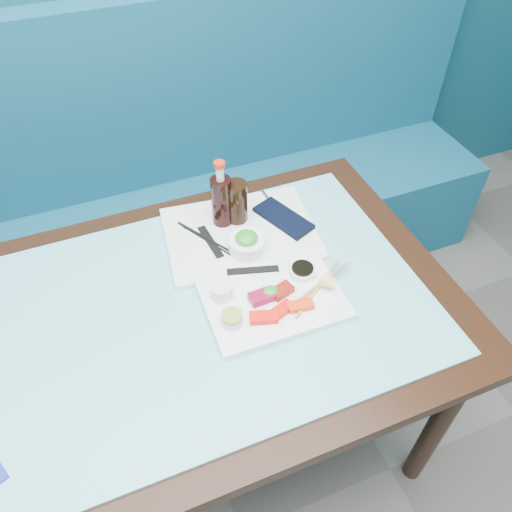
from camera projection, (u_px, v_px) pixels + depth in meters
name	position (u px, v px, depth m)	size (l,w,h in m)	color
booth_bench	(140.00, 218.00, 2.08)	(3.00, 0.56, 1.17)	navy
dining_table	(191.00, 332.00, 1.33)	(1.40, 0.90, 0.75)	black
glass_top	(188.00, 312.00, 1.27)	(1.22, 0.76, 0.01)	#68C3D0
sashimi_plate	(273.00, 300.00, 1.28)	(0.35, 0.25, 0.02)	white
salmon_left	(264.00, 317.00, 1.22)	(0.07, 0.03, 0.02)	#F71709
salmon_mid	(282.00, 310.00, 1.23)	(0.06, 0.03, 0.02)	red
salmon_right	(301.00, 306.00, 1.24)	(0.06, 0.03, 0.02)	#FF3A0A
tuna_left	(262.00, 297.00, 1.26)	(0.06, 0.04, 0.02)	maroon
tuna_right	(282.00, 291.00, 1.27)	(0.06, 0.04, 0.02)	maroon
seaweed_garnish	(270.00, 292.00, 1.27)	(0.05, 0.04, 0.02)	#268E20
ramekin_wasabi	(232.00, 320.00, 1.21)	(0.05, 0.05, 0.02)	white
wasabi_fill	(232.00, 316.00, 1.20)	(0.05, 0.05, 0.01)	#8EB038
ramekin_ginger	(222.00, 292.00, 1.27)	(0.06, 0.06, 0.02)	white
ginger_fill	(221.00, 288.00, 1.26)	(0.05, 0.05, 0.01)	#F7E5CB
soy_dish	(302.00, 271.00, 1.33)	(0.07, 0.07, 0.01)	white
soy_fill	(303.00, 268.00, 1.32)	(0.06, 0.06, 0.01)	black
lemon_wedge	(330.00, 284.00, 1.27)	(0.05, 0.05, 0.04)	#FFDF78
chopstick_sleeve	(253.00, 270.00, 1.33)	(0.14, 0.02, 0.00)	black
wooden_chopstick_a	(315.00, 288.00, 1.29)	(0.01, 0.01, 0.26)	#A2784C
wooden_chopstick_b	(318.00, 287.00, 1.29)	(0.01, 0.01, 0.23)	tan
serving_tray	(241.00, 233.00, 1.45)	(0.43, 0.32, 0.02)	white
paper_placemat	(241.00, 231.00, 1.44)	(0.31, 0.22, 0.00)	white
seaweed_bowl	(247.00, 244.00, 1.38)	(0.10, 0.10, 0.04)	white
seaweed_salad	(246.00, 238.00, 1.36)	(0.06, 0.06, 0.03)	#249221
cola_glass	(237.00, 202.00, 1.44)	(0.06, 0.06, 0.13)	black
navy_pouch	(283.00, 218.00, 1.47)	(0.08, 0.18, 0.01)	black
fork	(268.00, 198.00, 1.54)	(0.01, 0.01, 0.08)	silver
black_chopstick_a	(209.00, 242.00, 1.41)	(0.01, 0.01, 0.21)	black
black_chopstick_b	(212.00, 241.00, 1.41)	(0.01, 0.01, 0.26)	black
tray_sleeve	(210.00, 242.00, 1.41)	(0.02, 0.14, 0.00)	black
cola_bottle_body	(222.00, 204.00, 1.42)	(0.06, 0.06, 0.17)	black
cola_bottle_neck	(220.00, 173.00, 1.35)	(0.02, 0.02, 0.04)	silver
cola_bottle_cap	(219.00, 164.00, 1.33)	(0.03, 0.03, 0.01)	red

